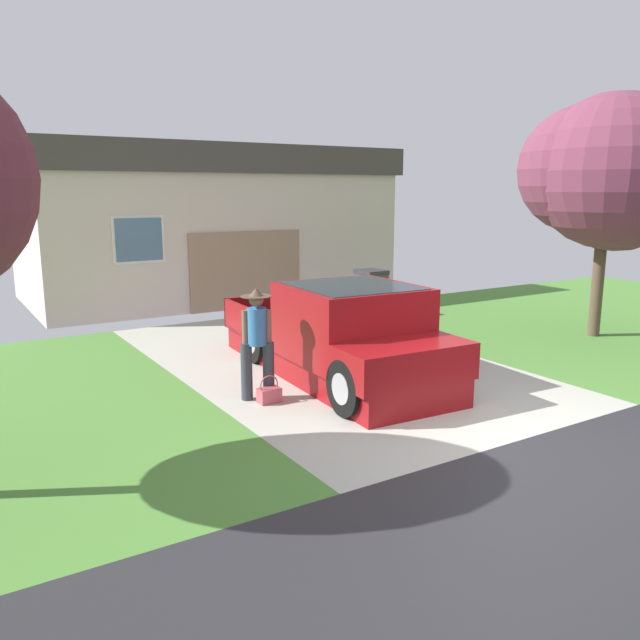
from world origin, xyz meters
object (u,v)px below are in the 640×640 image
at_px(wheeled_trash_bin, 371,291).
at_px(house_with_garage, 205,222).
at_px(front_yard_tree, 607,174).
at_px(handbag, 269,394).
at_px(pickup_truck, 345,337).
at_px(person_with_hat, 257,341).

bearing_deg(wheeled_trash_bin, house_with_garage, 113.69).
distance_m(house_with_garage, wheeled_trash_bin, 5.77).
height_order(front_yard_tree, wheeled_trash_bin, front_yard_tree).
height_order(house_with_garage, front_yard_tree, front_yard_tree).
bearing_deg(wheeled_trash_bin, front_yard_tree, -59.95).
bearing_deg(handbag, pickup_truck, 13.43).
xyz_separation_m(pickup_truck, person_with_hat, (-1.66, -0.15, 0.18)).
xyz_separation_m(person_with_hat, handbag, (0.07, -0.23, -0.76)).
xyz_separation_m(person_with_hat, house_with_garage, (3.07, 9.46, 1.25)).
height_order(pickup_truck, house_with_garage, house_with_garage).
xyz_separation_m(front_yard_tree, wheeled_trash_bin, (-2.57, 4.45, -2.76)).
relative_size(pickup_truck, house_with_garage, 0.51).
distance_m(person_with_hat, front_yard_tree, 8.26).
bearing_deg(front_yard_tree, handbag, -178.89).
bearing_deg(wheeled_trash_bin, person_with_hat, -140.53).
bearing_deg(handbag, wheeled_trash_bin, 41.28).
xyz_separation_m(handbag, front_yard_tree, (7.81, 0.15, 3.24)).
distance_m(pickup_truck, front_yard_tree, 6.77).
bearing_deg(pickup_truck, wheeled_trash_bin, -127.39).
height_order(pickup_truck, wheeled_trash_bin, pickup_truck).
bearing_deg(front_yard_tree, wheeled_trash_bin, 120.05).
distance_m(pickup_truck, handbag, 1.74).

